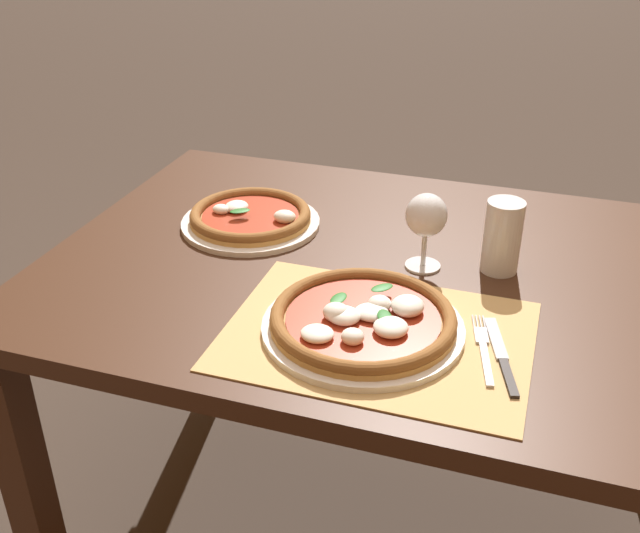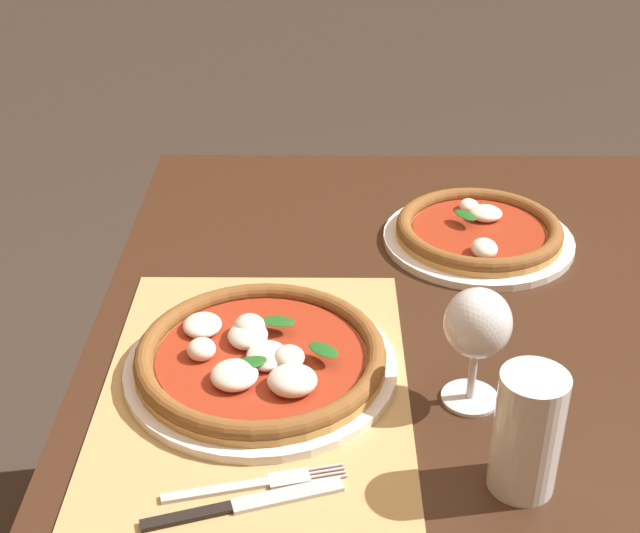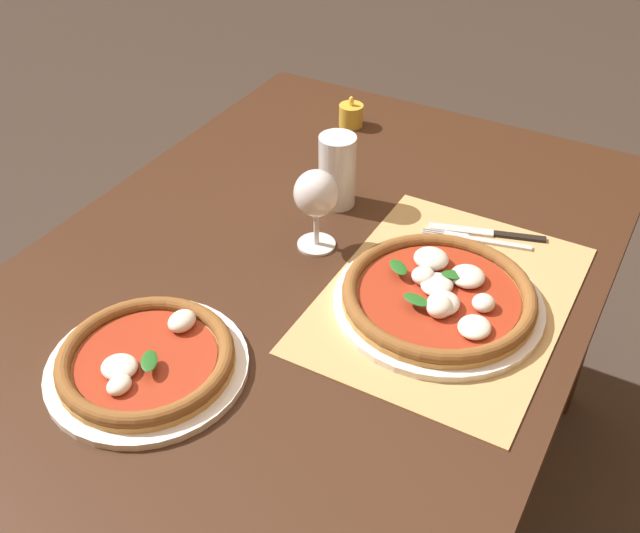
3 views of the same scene
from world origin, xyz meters
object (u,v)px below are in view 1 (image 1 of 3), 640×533
object	(u,v)px
pizza_near	(363,320)
knife	(501,355)
wine_glass	(426,218)
fork	(483,348)
pizza_far	(250,217)
pint_glass	(502,238)

from	to	relation	value
pizza_near	knife	bearing A→B (deg)	-0.49
wine_glass	fork	world-z (taller)	wine_glass
pizza_far	wine_glass	distance (m)	0.41
pizza_near	wine_glass	distance (m)	0.28
pizza_far	pint_glass	xyz separation A→B (m)	(0.54, -0.03, 0.05)
pizza_near	pint_glass	bearing A→B (deg)	56.49
pint_glass	knife	distance (m)	0.30
pizza_far	wine_glass	xyz separation A→B (m)	(0.39, -0.07, 0.09)
wine_glass	knife	xyz separation A→B (m)	(0.18, -0.26, -0.10)
pizza_near	knife	xyz separation A→B (m)	(0.23, -0.00, -0.02)
pizza_far	pint_glass	size ratio (longest dim) A/B	2.08
pizza_near	pizza_far	size ratio (longest dim) A/B	1.14
pizza_near	pint_glass	xyz separation A→B (m)	(0.19, 0.29, 0.05)
knife	pint_glass	bearing A→B (deg)	97.30
pizza_near	fork	distance (m)	0.20
wine_glass	knife	size ratio (longest dim) A/B	0.74
pizza_near	wine_glass	xyz separation A→B (m)	(0.05, 0.26, 0.08)
pint_glass	wine_glass	bearing A→B (deg)	-166.48
pizza_far	knife	bearing A→B (deg)	-29.65
pint_glass	knife	world-z (taller)	pint_glass
wine_glass	knife	bearing A→B (deg)	-55.23
pint_glass	fork	bearing A→B (deg)	-88.40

